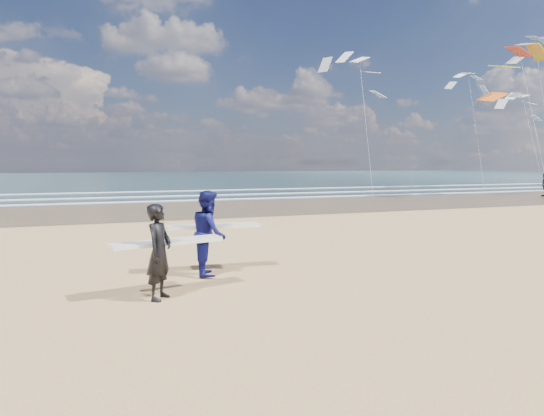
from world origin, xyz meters
name	(u,v)px	position (x,y,z in m)	size (l,w,h in m)	color
wet_sand_strip	(433,200)	(20.00, 18.00, 0.01)	(220.00, 12.00, 0.01)	#4E4029
ocean	(227,177)	(20.00, 72.00, 0.01)	(220.00, 100.00, 0.02)	#182F34
foam_breakers	(358,191)	(20.00, 28.10, 0.05)	(220.00, 11.70, 0.05)	white
surfer_near	(160,251)	(-1.32, -0.43, 0.93)	(2.26, 1.24, 1.83)	black
surfer_far	(209,232)	(0.01, 1.18, 0.99)	(2.23, 1.22, 1.97)	#0D0F4B
kite_0	(528,92)	(26.48, 16.32, 7.54)	(8.01, 4.98, 12.10)	slate
kite_1	(364,108)	(18.11, 24.22, 6.93)	(6.34, 4.80, 12.21)	slate
kite_2	(542,94)	(38.55, 25.41, 9.15)	(6.66, 4.83, 16.09)	slate
kite_5	(475,119)	(36.24, 31.65, 7.19)	(5.41, 4.69, 13.41)	slate
kite_7	(530,130)	(38.81, 26.83, 5.79)	(5.70, 4.73, 10.52)	slate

